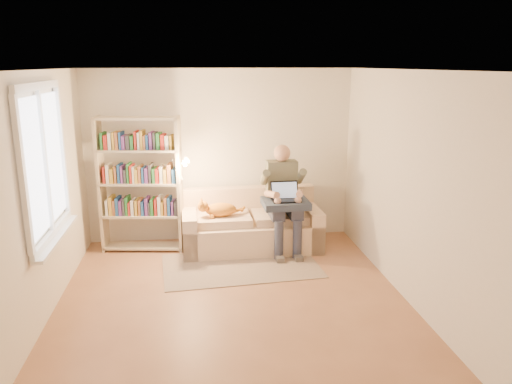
{
  "coord_description": "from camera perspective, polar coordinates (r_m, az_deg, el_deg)",
  "views": [
    {
      "loc": [
        -0.4,
        -5.23,
        2.66
      ],
      "look_at": [
        0.39,
        1.0,
        1.04
      ],
      "focal_mm": 35.0,
      "sensor_mm": 36.0,
      "label": 1
    }
  ],
  "objects": [
    {
      "name": "rug",
      "position": [
        6.83,
        -1.75,
        -8.43
      ],
      "size": [
        2.16,
        1.39,
        0.01
      ],
      "primitive_type": "cube",
      "rotation": [
        0.0,
        0.0,
        0.08
      ],
      "color": "gray",
      "rests_on": "floor"
    },
    {
      "name": "bookshelf",
      "position": [
        7.29,
        -13.07,
        1.59
      ],
      "size": [
        1.3,
        0.52,
        1.96
      ],
      "rotation": [
        0.0,
        0.0,
        -0.13
      ],
      "color": "#BEAF8F",
      "rests_on": "floor"
    },
    {
      "name": "wall_right",
      "position": [
        5.91,
        16.93,
        0.52
      ],
      "size": [
        0.02,
        4.5,
        2.6
      ],
      "primitive_type": "cube",
      "color": "silver",
      "rests_on": "floor"
    },
    {
      "name": "wall_left",
      "position": [
        5.63,
        -23.52,
        -0.75
      ],
      "size": [
        0.02,
        4.5,
        2.6
      ],
      "primitive_type": "cube",
      "color": "silver",
      "rests_on": "floor"
    },
    {
      "name": "laptop",
      "position": [
        7.04,
        3.73,
        -0.4
      ],
      "size": [
        0.4,
        0.35,
        0.32
      ],
      "rotation": [
        0.0,
        0.0,
        0.02
      ],
      "color": "black",
      "rests_on": "blanket"
    },
    {
      "name": "blanket",
      "position": [
        7.05,
        3.73,
        -1.3
      ],
      "size": [
        0.65,
        0.54,
        0.1
      ],
      "primitive_type": "cube",
      "rotation": [
        0.0,
        0.0,
        0.02
      ],
      "color": "#293449",
      "rests_on": "person"
    },
    {
      "name": "person",
      "position": [
        7.17,
        3.14,
        -0.16
      ],
      "size": [
        0.45,
        0.72,
        1.54
      ],
      "rotation": [
        0.0,
        0.0,
        0.02
      ],
      "color": "#686B57",
      "rests_on": "sofa"
    },
    {
      "name": "sofa",
      "position": [
        7.4,
        -0.58,
        -4.07
      ],
      "size": [
        2.02,
        0.94,
        0.85
      ],
      "rotation": [
        0.0,
        0.0,
        0.02
      ],
      "color": "beige",
      "rests_on": "floor"
    },
    {
      "name": "ceiling",
      "position": [
        5.24,
        -2.96,
        13.79
      ],
      "size": [
        4.0,
        4.5,
        0.02
      ],
      "primitive_type": "cube",
      "color": "white",
      "rests_on": "wall_back"
    },
    {
      "name": "cat",
      "position": [
        7.13,
        -4.32,
        -1.98
      ],
      "size": [
        0.67,
        0.24,
        0.25
      ],
      "rotation": [
        0.0,
        0.0,
        0.02
      ],
      "color": "orange",
      "rests_on": "sofa"
    },
    {
      "name": "floor",
      "position": [
        5.88,
        -2.63,
        -12.47
      ],
      "size": [
        4.5,
        4.5,
        0.0
      ],
      "primitive_type": "plane",
      "color": "#8E5D40",
      "rests_on": "ground"
    },
    {
      "name": "wall_front",
      "position": [
        3.3,
        0.41,
        -9.9
      ],
      "size": [
        4.0,
        0.02,
        2.6
      ],
      "primitive_type": "cube",
      "color": "silver",
      "rests_on": "floor"
    },
    {
      "name": "window",
      "position": [
        5.79,
        -22.56,
        0.5
      ],
      "size": [
        0.12,
        1.52,
        1.69
      ],
      "color": "white",
      "rests_on": "wall_left"
    },
    {
      "name": "wall_back",
      "position": [
        7.61,
        -4.15,
        4.12
      ],
      "size": [
        4.0,
        0.02,
        2.6
      ],
      "primitive_type": "cube",
      "color": "silver",
      "rests_on": "floor"
    }
  ]
}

